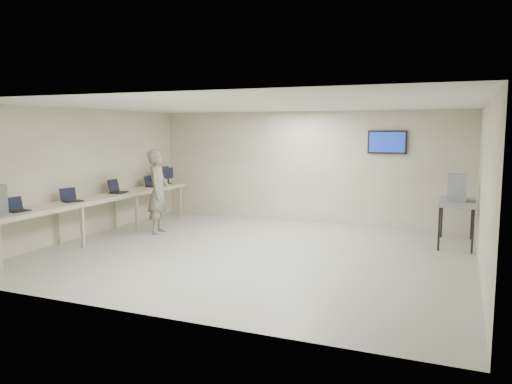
% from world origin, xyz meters
% --- Properties ---
extents(room, '(8.01, 7.01, 2.81)m').
position_xyz_m(room, '(0.03, 0.06, 1.41)').
color(room, '#A6A79B').
rests_on(room, ground).
extents(workbench, '(0.76, 6.00, 0.90)m').
position_xyz_m(workbench, '(-3.59, 0.00, 0.83)').
color(workbench, beige).
rests_on(workbench, ground).
extents(laptop_0, '(0.31, 0.36, 0.26)m').
position_xyz_m(laptop_0, '(-3.64, -2.14, 0.97)').
color(laptop_0, black).
rests_on(laptop_0, workbench).
extents(laptop_1, '(0.40, 0.42, 0.28)m').
position_xyz_m(laptop_1, '(-3.62, -0.84, 0.97)').
color(laptop_1, black).
rests_on(laptop_1, workbench).
extents(laptop_2, '(0.36, 0.42, 0.31)m').
position_xyz_m(laptop_2, '(-3.66, 0.66, 0.98)').
color(laptop_2, black).
rests_on(laptop_2, workbench).
extents(laptop_3, '(0.32, 0.37, 0.27)m').
position_xyz_m(laptop_3, '(-3.64, 2.00, 0.97)').
color(laptop_3, black).
rests_on(laptop_3, workbench).
extents(monitor_near, '(0.21, 0.48, 0.47)m').
position_xyz_m(monitor_near, '(-3.60, 2.50, 1.19)').
color(monitor_near, black).
rests_on(monitor_near, workbench).
extents(monitor_far, '(0.19, 0.43, 0.42)m').
position_xyz_m(monitor_far, '(-3.60, 2.75, 1.16)').
color(monitor_far, black).
rests_on(monitor_far, workbench).
extents(soldier, '(0.63, 0.79, 1.90)m').
position_xyz_m(soldier, '(-2.68, 0.88, 0.95)').
color(soldier, '#677158').
rests_on(soldier, ground).
extents(side_table, '(0.70, 1.50, 0.90)m').
position_xyz_m(side_table, '(3.60, 2.19, 0.83)').
color(side_table, gray).
rests_on(side_table, ground).
extents(storage_bins, '(0.35, 0.39, 0.55)m').
position_xyz_m(storage_bins, '(3.58, 2.19, 1.18)').
color(storage_bins, '#94A3B1').
rests_on(storage_bins, side_table).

